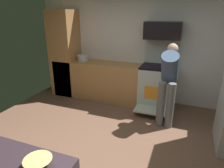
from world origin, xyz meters
name	(u,v)px	position (x,y,z in m)	size (l,w,h in m)	color
ground_plane	(104,156)	(0.00, 0.00, -0.01)	(5.20, 4.80, 0.02)	brown
wall_back	(143,46)	(0.00, 2.34, 1.30)	(5.20, 0.12, 2.60)	silver
lower_cabinet_run	(102,81)	(-0.90, 1.98, 0.45)	(2.40, 0.60, 0.90)	#B37C47
cabinet_column	(65,54)	(-1.90, 1.98, 1.05)	(0.60, 0.60, 2.10)	#B37C47
oven_range	(158,85)	(0.46, 1.97, 0.51)	(0.76, 1.01, 1.51)	#B6BEB5
microwave	(163,30)	(0.46, 2.06, 1.68)	(0.74, 0.38, 0.36)	black
person_cook	(168,80)	(0.73, 1.29, 0.89)	(0.31, 0.58, 1.51)	slate
mixing_bowl_large	(38,163)	(0.01, -1.29, 0.93)	(0.22, 0.22, 0.07)	#ECC270
stock_pot	(83,58)	(-1.39, 1.98, 0.98)	(0.26, 0.26, 0.16)	silver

